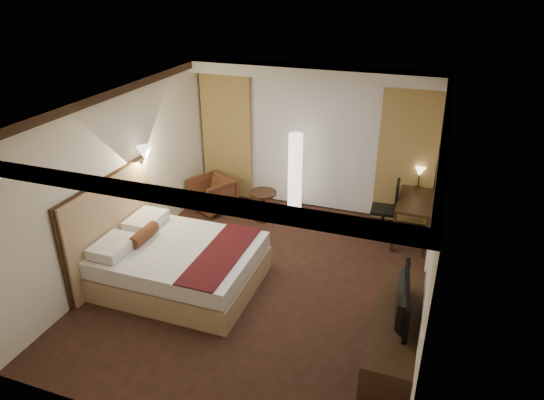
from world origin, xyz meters
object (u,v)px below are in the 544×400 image
(bed, at_px, (181,265))
(armchair, at_px, (212,193))
(floor_lamp, at_px, (295,176))
(television, at_px, (397,292))
(desk, at_px, (413,218))
(dresser, at_px, (394,339))
(office_chair, at_px, (384,208))
(side_table, at_px, (263,206))

(bed, distance_m, armchair, 2.41)
(bed, relative_size, floor_lamp, 1.35)
(armchair, relative_size, television, 0.73)
(desk, height_order, dresser, desk)
(armchair, height_order, floor_lamp, floor_lamp)
(floor_lamp, height_order, television, floor_lamp)
(office_chair, distance_m, dresser, 3.11)
(bed, xyz_separation_m, desk, (3.05, 2.50, 0.06))
(office_chair, bearing_deg, floor_lamp, 171.73)
(bed, relative_size, television, 2.20)
(bed, relative_size, side_table, 3.98)
(television, bearing_deg, desk, -5.00)
(television, bearing_deg, bed, 73.33)
(bed, xyz_separation_m, side_table, (0.42, 2.29, -0.05))
(office_chair, bearing_deg, armchair, 179.30)
(bed, bearing_deg, armchair, 104.89)
(armchair, bearing_deg, desk, 30.36)
(armchair, height_order, side_table, armchair)
(bed, distance_m, floor_lamp, 2.80)
(armchair, height_order, desk, desk)
(floor_lamp, distance_m, desk, 2.17)
(armchair, relative_size, desk, 0.59)
(television, bearing_deg, office_chair, 4.07)
(floor_lamp, relative_size, desk, 1.33)
(floor_lamp, height_order, office_chair, floor_lamp)
(desk, distance_m, dresser, 3.11)
(bed, bearing_deg, desk, 39.32)
(armchair, distance_m, dresser, 4.74)
(side_table, distance_m, floor_lamp, 0.80)
(floor_lamp, distance_m, office_chair, 1.67)
(floor_lamp, xyz_separation_m, office_chair, (1.64, -0.16, -0.30))
(bed, xyz_separation_m, armchair, (-0.62, 2.33, 0.04))
(armchair, xyz_separation_m, television, (3.69, -2.94, 0.67))
(side_table, xyz_separation_m, dresser, (2.68, -2.90, 0.10))
(bed, relative_size, armchair, 3.03)
(floor_lamp, bearing_deg, dresser, -55.91)
(bed, distance_m, desk, 3.94)
(armchair, xyz_separation_m, side_table, (1.04, -0.04, -0.09))
(bed, distance_m, office_chair, 3.55)
(bed, distance_m, television, 3.21)
(desk, bearing_deg, office_chair, -174.16)
(armchair, height_order, television, television)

